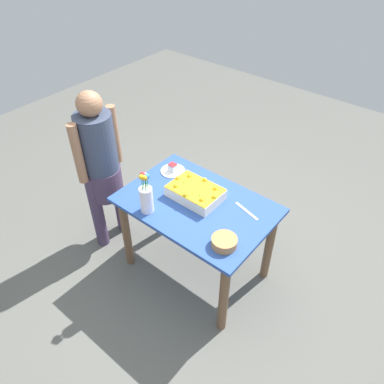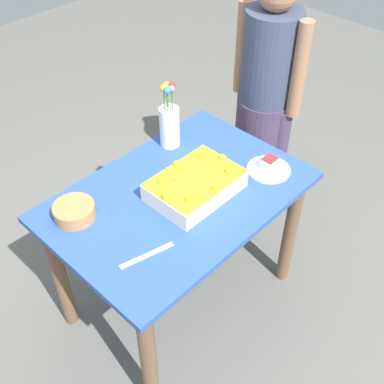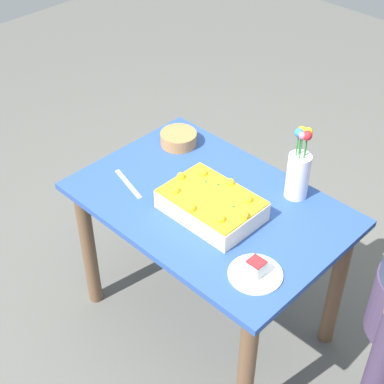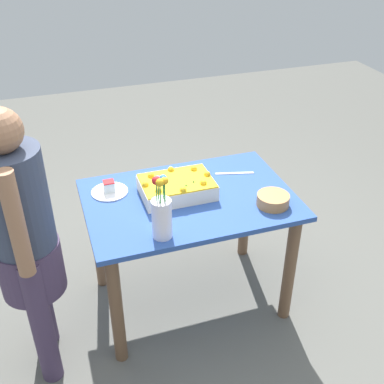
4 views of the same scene
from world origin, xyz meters
The scene contains 8 objects.
ground_plane centered at (0.00, 0.00, 0.00)m, with size 8.00×8.00×0.00m, color #5B5B55.
dining_table centered at (0.00, 0.00, 0.62)m, with size 1.16×0.79×0.77m.
sheet_cake centered at (0.06, -0.05, 0.82)m, with size 0.40×0.28×0.12m.
serving_plate_with_slice centered at (0.41, -0.19, 0.79)m, with size 0.21×0.21×0.07m.
cake_knife centered at (-0.34, -0.17, 0.77)m, with size 0.23×0.02×0.00m, color silver.
flower_vase centered at (0.24, 0.29, 0.90)m, with size 0.10×0.10×0.34m.
fruit_bowl centered at (-0.41, 0.21, 0.80)m, with size 0.18×0.18×0.06m, color #B67B45.
person_standing centered at (0.88, 0.19, 0.85)m, with size 0.31×0.45×1.49m.
Camera 1 is at (-1.32, 1.67, 2.66)m, focal length 35.00 mm.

